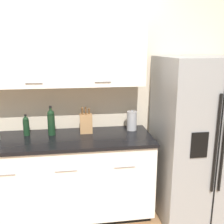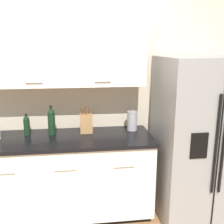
{
  "view_description": "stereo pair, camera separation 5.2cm",
  "coord_description": "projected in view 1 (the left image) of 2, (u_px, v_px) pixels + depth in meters",
  "views": [
    {
      "loc": [
        0.25,
        -1.76,
        1.8
      ],
      "look_at": [
        0.62,
        0.8,
        1.15
      ],
      "focal_mm": 42.0,
      "sensor_mm": 36.0,
      "label": 1
    },
    {
      "loc": [
        0.3,
        -1.77,
        1.8
      ],
      "look_at": [
        0.62,
        0.8,
        1.15
      ],
      "focal_mm": 42.0,
      "sensor_mm": 36.0,
      "label": 2
    }
  ],
  "objects": [
    {
      "name": "wall_back",
      "position": [
        47.0,
        82.0,
        2.79
      ],
      "size": [
        10.0,
        0.39,
        2.6
      ],
      "color": "beige",
      "rests_on": "ground_plane"
    },
    {
      "name": "refrigerator",
      "position": [
        198.0,
        138.0,
        2.79
      ],
      "size": [
        0.86,
        0.82,
        1.7
      ],
      "color": "gray",
      "rests_on": "ground_plane"
    },
    {
      "name": "counter_unit",
      "position": [
        41.0,
        179.0,
        2.73
      ],
      "size": [
        2.32,
        0.64,
        0.9
      ],
      "color": "black",
      "rests_on": "ground_plane"
    },
    {
      "name": "steel_canister",
      "position": [
        132.0,
        121.0,
        2.88
      ],
      "size": [
        0.11,
        0.11,
        0.23
      ],
      "color": "#A3A3A5",
      "rests_on": "counter_unit"
    },
    {
      "name": "wine_bottle",
      "position": [
        51.0,
        122.0,
        2.72
      ],
      "size": [
        0.08,
        0.08,
        0.31
      ],
      "color": "black",
      "rests_on": "counter_unit"
    },
    {
      "name": "oil_bottle",
      "position": [
        26.0,
        126.0,
        2.71
      ],
      "size": [
        0.06,
        0.06,
        0.22
      ],
      "color": "black",
      "rests_on": "counter_unit"
    },
    {
      "name": "knife_block",
      "position": [
        86.0,
        123.0,
        2.79
      ],
      "size": [
        0.13,
        0.1,
        0.28
      ],
      "color": "#A87A4C",
      "rests_on": "counter_unit"
    }
  ]
}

